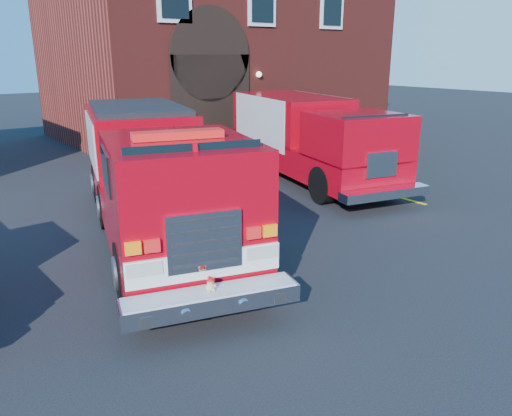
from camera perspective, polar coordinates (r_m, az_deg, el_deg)
ground at (r=10.61m, az=-3.93°, el=-5.18°), size 100.00×100.00×0.00m
parking_stripe_near at (r=15.54m, az=14.36°, el=1.65°), size 0.12×3.00×0.01m
parking_stripe_mid at (r=17.49m, az=6.72°, el=3.79°), size 0.12×3.00×0.01m
parking_stripe_far at (r=19.71m, az=0.68°, el=5.43°), size 0.12×3.00×0.01m
fire_station at (r=26.44m, az=-4.55°, el=17.66°), size 15.20×10.20×8.45m
fire_engine at (r=11.45m, az=-11.53°, el=3.85°), size 5.00×9.46×2.81m
secondary_truck at (r=16.73m, az=6.01°, el=8.23°), size 4.38×8.53×2.65m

